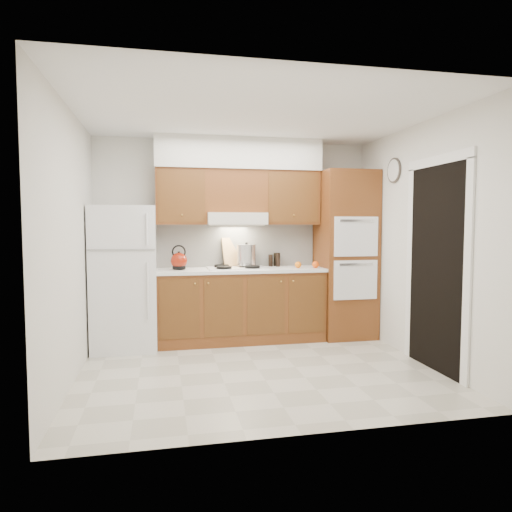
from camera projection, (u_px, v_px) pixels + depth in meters
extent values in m
plane|color=beige|center=(258.00, 370.00, 4.72)|extent=(3.60, 3.60, 0.00)
plane|color=white|center=(258.00, 114.00, 4.54)|extent=(3.60, 3.60, 0.00)
cube|color=silver|center=(235.00, 240.00, 6.10)|extent=(3.60, 0.02, 2.60)
cube|color=silver|center=(71.00, 246.00, 4.26)|extent=(0.02, 3.00, 2.60)
cube|color=silver|center=(419.00, 243.00, 5.00)|extent=(0.02, 3.00, 2.60)
cube|color=white|center=(125.00, 278.00, 5.49)|extent=(0.75, 0.72, 1.72)
cube|color=brown|center=(241.00, 306.00, 5.87)|extent=(2.11, 0.60, 0.90)
cube|color=white|center=(241.00, 270.00, 5.82)|extent=(2.13, 0.62, 0.04)
cube|color=white|center=(237.00, 246.00, 6.09)|extent=(2.11, 0.03, 0.56)
cube|color=brown|center=(345.00, 255.00, 6.08)|extent=(0.70, 0.65, 2.20)
cube|color=brown|center=(181.00, 197.00, 5.75)|extent=(0.63, 0.33, 0.70)
cube|color=brown|center=(290.00, 198.00, 6.04)|extent=(0.73, 0.33, 0.70)
cube|color=silver|center=(236.00, 219.00, 5.85)|extent=(0.75, 0.45, 0.15)
cube|color=brown|center=(235.00, 192.00, 5.89)|extent=(0.75, 0.33, 0.55)
cube|color=silver|center=(239.00, 154.00, 5.85)|extent=(2.13, 0.36, 0.40)
cube|color=white|center=(237.00, 268.00, 5.83)|extent=(0.74, 0.50, 0.01)
cube|color=black|center=(436.00, 269.00, 4.67)|extent=(0.02, 0.90, 2.10)
cylinder|color=#3F3833|center=(394.00, 170.00, 5.47)|extent=(0.02, 0.30, 0.30)
sphere|color=maroon|center=(179.00, 261.00, 5.65)|extent=(0.25, 0.25, 0.20)
cube|color=tan|center=(232.00, 252.00, 6.05)|extent=(0.30, 0.20, 0.37)
cylinder|color=silver|center=(246.00, 255.00, 5.94)|extent=(0.29, 0.29, 0.26)
cylinder|color=black|center=(276.00, 259.00, 6.16)|extent=(0.05, 0.05, 0.18)
cylinder|color=black|center=(278.00, 260.00, 6.09)|extent=(0.06, 0.06, 0.19)
cylinder|color=black|center=(271.00, 260.00, 6.11)|extent=(0.06, 0.06, 0.16)
sphere|color=#FF550D|center=(315.00, 265.00, 5.88)|extent=(0.10, 0.10, 0.09)
sphere|color=#FA550D|center=(298.00, 265.00, 5.88)|extent=(0.10, 0.10, 0.08)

